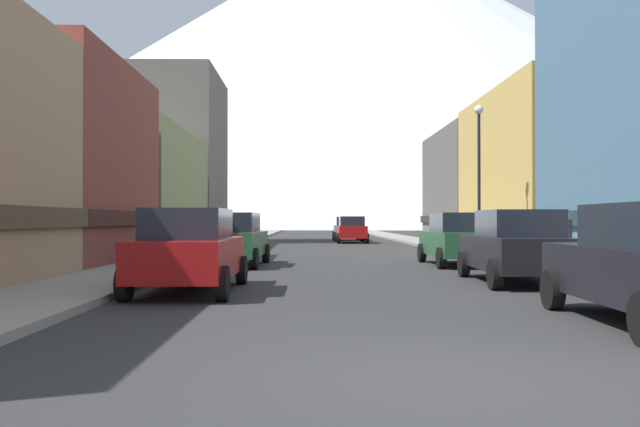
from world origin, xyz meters
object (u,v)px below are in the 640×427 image
object	(u,v)px
pedestrian_0	(566,242)
pedestrian_2	(500,237)
car_right_1	(516,246)
car_driving_0	(347,228)
streetlamp_right	(479,157)
car_right_2	(458,239)
car_left_1	(233,239)
car_left_0	(190,250)
potted_plant_0	(143,249)
pedestrian_1	(164,238)
car_driving_1	(351,229)

from	to	relation	value
pedestrian_0	pedestrian_2	xyz separation A→B (m)	(0.00, 6.48, -0.01)
car_right_1	car_driving_0	world-z (taller)	same
car_driving_0	streetlamp_right	bearing A→B (deg)	-81.03
car_right_2	car_left_1	bearing A→B (deg)	-179.04
car_left_0	car_right_1	xyz separation A→B (m)	(7.60, 1.87, 0.00)
potted_plant_0	pedestrian_0	size ratio (longest dim) A/B	0.49
car_right_2	streetlamp_right	size ratio (longest dim) A/B	0.75
car_left_1	pedestrian_2	xyz separation A→B (m)	(10.05, 3.55, -0.01)
car_right_1	potted_plant_0	xyz separation A→B (m)	(-10.80, 6.74, -0.36)
car_driving_0	pedestrian_1	xyz separation A→B (m)	(-7.85, -26.32, 0.00)
car_right_1	pedestrian_0	size ratio (longest dim) A/B	2.74
car_left_1	potted_plant_0	size ratio (longest dim) A/B	5.64
car_right_2	car_driving_1	world-z (taller)	same
pedestrian_1	pedestrian_0	bearing A→B (deg)	-16.19
car_left_0	pedestrian_0	bearing A→B (deg)	26.18
streetlamp_right	pedestrian_1	bearing A→B (deg)	-167.56
pedestrian_2	car_left_0	bearing A→B (deg)	-131.34
car_left_0	pedestrian_1	distance (m)	8.91
car_left_1	car_driving_0	bearing A→B (deg)	78.69
car_right_1	car_right_2	distance (m)	6.13
car_left_1	car_right_1	xyz separation A→B (m)	(7.60, -6.01, 0.00)
car_right_2	car_driving_1	bearing A→B (deg)	95.81
car_right_1	car_right_2	world-z (taller)	same
car_driving_1	potted_plant_0	world-z (taller)	car_driving_1
pedestrian_0	pedestrian_1	xyz separation A→B (m)	(-12.50, 3.63, 0.01)
car_left_1	car_driving_0	size ratio (longest dim) A/B	1.02
potted_plant_0	pedestrian_1	bearing A→B (deg)	-2.61
pedestrian_0	pedestrian_1	world-z (taller)	pedestrian_1
car_driving_1	streetlamp_right	world-z (taller)	streetlamp_right
car_driving_0	potted_plant_0	distance (m)	27.66
car_driving_1	potted_plant_0	bearing A→B (deg)	-112.25
car_driving_0	potted_plant_0	size ratio (longest dim) A/B	5.55
pedestrian_2	pedestrian_1	bearing A→B (deg)	-167.14
pedestrian_1	car_left_1	bearing A→B (deg)	-15.88
car_driving_0	pedestrian_0	distance (m)	30.31
pedestrian_0	streetlamp_right	bearing A→B (deg)	98.27
car_driving_0	potted_plant_0	world-z (taller)	car_driving_0
car_left_1	pedestrian_1	world-z (taller)	pedestrian_1
potted_plant_0	pedestrian_2	bearing A→B (deg)	12.01
car_right_1	streetlamp_right	world-z (taller)	streetlamp_right
car_right_1	pedestrian_2	world-z (taller)	car_right_1
car_driving_0	pedestrian_1	bearing A→B (deg)	-106.61
car_right_2	potted_plant_0	bearing A→B (deg)	176.81
pedestrian_0	pedestrian_1	bearing A→B (deg)	163.81
car_left_0	pedestrian_2	world-z (taller)	car_left_0
potted_plant_0	pedestrian_2	world-z (taller)	pedestrian_2
car_right_2	pedestrian_1	xyz separation A→B (m)	(-10.05, 0.57, 0.00)
car_right_1	car_driving_0	distance (m)	33.09
car_right_2	pedestrian_2	world-z (taller)	car_right_2
pedestrian_0	streetlamp_right	xyz separation A→B (m)	(-0.90, 6.19, 3.09)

